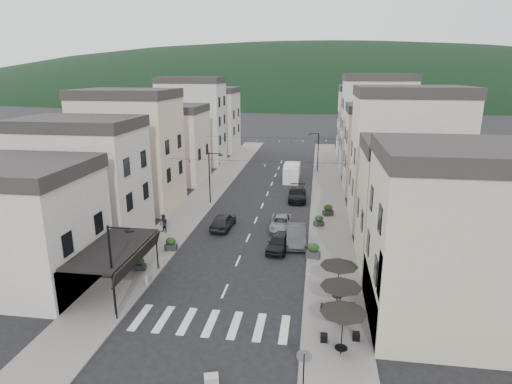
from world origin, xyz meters
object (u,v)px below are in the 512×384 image
at_px(parked_car_d, 297,194).
at_px(delivery_van, 292,172).
at_px(pedestrian_a, 135,251).
at_px(pedestrian_b, 164,224).
at_px(parked_car_e, 223,221).
at_px(parked_car_b, 296,235).
at_px(parked_car_c, 281,223).
at_px(parked_car_a, 279,242).

height_order(parked_car_d, delivery_van, delivery_van).
distance_m(parked_car_d, delivery_van, 9.47).
xyz_separation_m(pedestrian_a, pedestrian_b, (0.03, 6.34, 0.06)).
bearing_deg(parked_car_e, pedestrian_a, 61.64).
distance_m(parked_car_b, pedestrian_b, 12.47).
xyz_separation_m(parked_car_b, parked_car_d, (-0.57, 13.42, -0.06)).
bearing_deg(parked_car_c, parked_car_a, -89.70).
distance_m(parked_car_a, pedestrian_a, 11.83).
height_order(parked_car_b, parked_car_d, parked_car_b).
distance_m(parked_car_a, pedestrian_b, 11.32).
relative_size(parked_car_a, parked_car_e, 0.92).
bearing_deg(parked_car_d, pedestrian_b, -134.99).
height_order(parked_car_b, pedestrian_b, pedestrian_b).
height_order(parked_car_b, parked_car_e, parked_car_b).
bearing_deg(parked_car_d, parked_car_b, -89.68).
distance_m(parked_car_d, pedestrian_a, 22.55).
xyz_separation_m(parked_car_c, parked_car_d, (1.06, 10.06, 0.10)).
height_order(parked_car_c, pedestrian_a, pedestrian_a).
bearing_deg(delivery_van, parked_car_b, -85.31).
distance_m(parked_car_c, pedestrian_b, 11.18).
distance_m(parked_car_a, parked_car_b, 2.17).
relative_size(parked_car_e, delivery_van, 0.84).
distance_m(parked_car_a, delivery_van, 24.47).
relative_size(parked_car_a, pedestrian_b, 2.32).
xyz_separation_m(parked_car_a, parked_car_d, (0.81, 15.09, 0.04)).
bearing_deg(parked_car_c, parked_car_e, -176.95).
bearing_deg(delivery_van, parked_car_c, -89.28).
xyz_separation_m(parked_car_d, pedestrian_a, (-11.92, -19.14, 0.21)).
bearing_deg(parked_car_c, parked_car_b, -66.67).
relative_size(parked_car_b, pedestrian_a, 2.94).
height_order(parked_car_e, pedestrian_b, pedestrian_b).
bearing_deg(pedestrian_b, delivery_van, 94.69).
bearing_deg(parked_car_e, parked_car_b, 162.01).
xyz_separation_m(parked_car_d, pedestrian_b, (-11.89, -12.80, 0.26)).
height_order(parked_car_d, parked_car_e, parked_car_e).
bearing_deg(delivery_van, parked_car_a, -88.85).
xyz_separation_m(parked_car_a, parked_car_c, (-0.24, 5.03, -0.06)).
bearing_deg(parked_car_d, pedestrian_a, -124.02).
distance_m(parked_car_a, parked_car_d, 15.11).
xyz_separation_m(parked_car_a, parked_car_e, (-5.84, 4.49, 0.06)).
relative_size(parked_car_d, pedestrian_a, 3.09).
distance_m(parked_car_e, pedestrian_b, 5.68).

